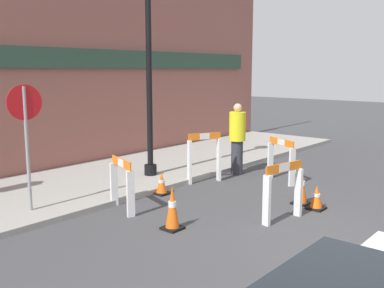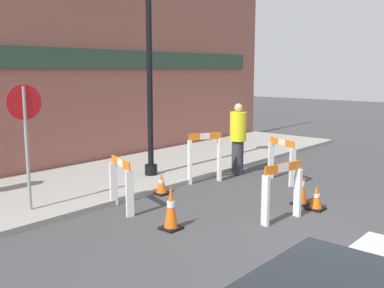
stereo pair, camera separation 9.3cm
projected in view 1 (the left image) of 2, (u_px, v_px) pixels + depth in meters
ground_plane at (372, 259)px, 6.05m from camera, size 60.00×60.00×0.00m
sidewalk_slab at (91, 182)px, 9.98m from camera, size 18.00×3.30×0.11m
storefront_facade at (42, 60)px, 10.63m from camera, size 18.00×0.22×5.50m
streetlamp_post at (148, 28)px, 9.89m from camera, size 0.44×0.44×5.18m
stop_sign at (26, 127)px, 7.58m from camera, size 0.60×0.10×2.18m
barricade_0 at (281, 159)px, 10.09m from camera, size 0.47×0.84×1.00m
barricade_1 at (204, 156)px, 10.07m from camera, size 0.77×0.46×1.13m
barricade_2 at (122, 183)px, 8.03m from camera, size 0.39×0.83×0.96m
barricade_3 at (283, 190)px, 7.51m from camera, size 0.87×0.30×0.99m
traffic_cone_0 at (317, 198)px, 8.18m from camera, size 0.30×0.30×0.45m
traffic_cone_1 at (172, 208)px, 7.13m from camera, size 0.30×0.30×0.73m
traffic_cone_2 at (161, 184)px, 9.17m from camera, size 0.30×0.30×0.46m
traffic_cone_3 at (301, 187)px, 8.47m from camera, size 0.30×0.30×0.71m
person_worker at (237, 137)px, 10.81m from camera, size 0.50×0.50×1.73m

